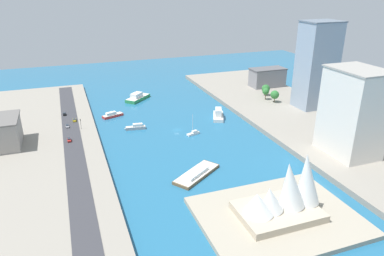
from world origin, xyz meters
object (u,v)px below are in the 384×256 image
Objects in this scene: hotel_broad_white at (353,112)px; barge_flat_brown at (196,174)px; yacht_sleek_gray at (136,127)px; opera_landmark at (284,194)px; tugboat_red at (113,115)px; ferry_green_doubledeck at (138,97)px; taxi_yellow_cab at (74,120)px; traffic_light_waterfront at (81,122)px; tower_tall_glass at (317,65)px; sedan_silver at (67,126)px; ferry_white_commuter at (218,115)px; suv_black at (64,114)px; sailboat_small_white at (193,133)px; pickup_red at (69,140)px; warehouse_low_gray at (267,77)px.

barge_flat_brown is at bearing -6.18° from hotel_broad_white.
yacht_sleek_gray is 0.41× the size of opera_landmark.
opera_landmark is at bearing 108.18° from tugboat_red.
yacht_sleek_gray is at bearing 76.81° from ferry_green_doubledeck.
traffic_light_waterfront is (-3.09, 14.94, 3.48)m from taxi_yellow_cab.
tugboat_red is at bearing 52.78° from ferry_green_doubledeck.
tower_tall_glass reaches higher than sedan_silver.
hotel_broad_white is at bearing 147.46° from sedan_silver.
ferry_white_commuter is 102.52m from suv_black.
hotel_broad_white is (-94.92, 75.80, 23.59)m from yacht_sleek_gray.
taxi_yellow_cab is at bearing 17.32° from tugboat_red.
yacht_sleek_gray is 0.69× the size of ferry_white_commuter.
sailboat_small_white is 0.39× the size of opera_landmark.
traffic_light_waterfront is (-7.68, -16.45, 3.36)m from pickup_red.
yacht_sleek_gray is 29.16m from tugboat_red.
hotel_broad_white is 9.55× the size of sedan_silver.
opera_landmark is (21.56, 109.68, 8.25)m from ferry_white_commuter.
sedan_silver is 140.99m from opera_landmark.
ferry_white_commuter reaches higher than sedan_silver.
tower_tall_glass is 173.38m from suv_black.
tower_tall_glass reaches higher than pickup_red.
tower_tall_glass is at bearing -151.53° from barge_flat_brown.
hotel_broad_white is at bearing 141.14° from suv_black.
sedan_silver is at bearing -54.65° from barge_flat_brown.
yacht_sleek_gray is 115.03m from opera_landmark.
hotel_broad_white reaches higher than sedan_silver.
warehouse_low_gray is at bearing 175.40° from ferry_green_doubledeck.
tower_tall_glass is at bearing 149.23° from ferry_green_doubledeck.
ferry_green_doubledeck is 72.56m from sedan_silver.
suv_black is at bearing -88.67° from pickup_red.
ferry_white_commuter is at bearing 157.94° from tugboat_red.
barge_flat_brown is 94.86m from sedan_silver.
taxi_yellow_cab is at bearing 10.97° from warehouse_low_gray.
tugboat_red is at bearing -49.15° from sailboat_small_white.
tower_tall_glass is (-2.19, 57.55, 21.74)m from warehouse_low_gray.
yacht_sleek_gray is at bearing 150.96° from taxi_yellow_cab.
tower_tall_glass reaches higher than taxi_yellow_cab.
sailboat_small_white is at bearing 148.97° from taxi_yellow_cab.
warehouse_low_gray reaches higher than barge_flat_brown.
tower_tall_glass is at bearing 166.15° from suv_black.
pickup_red is at bearing 91.33° from suv_black.
warehouse_low_gray reaches higher than pickup_red.
yacht_sleek_gray is 0.31× the size of hotel_broad_white.
sailboat_small_white is 89.77m from opera_landmark.
tugboat_red is 143.24m from tower_tall_glass.
yacht_sleek_gray is at bearing -38.61° from hotel_broad_white.
ferry_green_doubledeck is 133.17m from tower_tall_glass.
sailboat_small_white is 0.85× the size of tugboat_red.
warehouse_low_gray is 167.89m from sedan_silver.
sailboat_small_white is 67.83m from traffic_light_waterfront.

